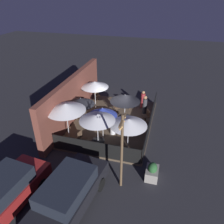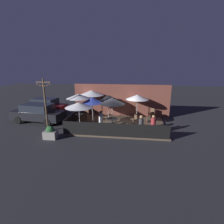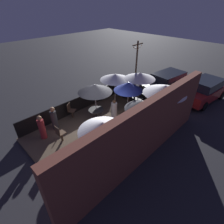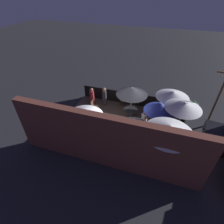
# 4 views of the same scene
# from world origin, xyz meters

# --- Properties ---
(ground_plane) EXTENTS (60.00, 60.00, 0.00)m
(ground_plane) POSITION_xyz_m (0.00, 0.00, 0.00)
(ground_plane) COLOR #26262B
(patio_deck) EXTENTS (7.48, 5.25, 0.12)m
(patio_deck) POSITION_xyz_m (0.00, 0.00, 0.06)
(patio_deck) COLOR brown
(patio_deck) RESTS_ON ground_plane
(building_wall) EXTENTS (9.08, 0.36, 3.10)m
(building_wall) POSITION_xyz_m (0.00, 2.86, 1.55)
(building_wall) COLOR brown
(building_wall) RESTS_ON ground_plane
(fence_front) EXTENTS (7.28, 0.05, 0.95)m
(fence_front) POSITION_xyz_m (0.00, -2.58, 0.59)
(fence_front) COLOR black
(fence_front) RESTS_ON patio_deck
(fence_side_left) EXTENTS (0.05, 5.05, 0.95)m
(fence_side_left) POSITION_xyz_m (-3.70, 0.00, 0.59)
(fence_side_left) COLOR black
(fence_side_left) RESTS_ON patio_deck
(patio_umbrella_0) EXTENTS (1.91, 1.91, 2.35)m
(patio_umbrella_0) POSITION_xyz_m (-0.41, -0.90, 2.24)
(patio_umbrella_0) COLOR #B2B2B7
(patio_umbrella_0) RESTS_ON patio_deck
(patio_umbrella_1) EXTENTS (1.92, 1.92, 2.46)m
(patio_umbrella_1) POSITION_xyz_m (-3.30, -0.05, 2.39)
(patio_umbrella_1) COLOR #B2B2B7
(patio_umbrella_1) RESTS_ON patio_deck
(patio_umbrella_2) EXTENTS (1.72, 1.72, 2.22)m
(patio_umbrella_2) POSITION_xyz_m (-2.16, 0.03, 2.09)
(patio_umbrella_2) COLOR #B2B2B7
(patio_umbrella_2) RESTS_ON patio_deck
(patio_umbrella_3) EXTENTS (2.03, 2.03, 2.20)m
(patio_umbrella_3) POSITION_xyz_m (1.50, 1.80, 2.11)
(patio_umbrella_3) COLOR #B2B2B7
(patio_umbrella_3) RESTS_ON patio_deck
(patio_umbrella_4) EXTENTS (1.77, 1.77, 2.11)m
(patio_umbrella_4) POSITION_xyz_m (-1.11, 1.82, 2.01)
(patio_umbrella_4) COLOR #B2B2B7
(patio_umbrella_4) RESTS_ON patio_deck
(patio_umbrella_5) EXTENTS (2.02, 2.02, 2.11)m
(patio_umbrella_5) POSITION_xyz_m (-2.77, -1.62, 2.04)
(patio_umbrella_5) COLOR #B2B2B7
(patio_umbrella_5) RESTS_ON patio_deck
(patio_umbrella_6) EXTENTS (2.28, 2.28, 2.49)m
(patio_umbrella_6) POSITION_xyz_m (-2.70, 2.04, 2.38)
(patio_umbrella_6) COLOR #B2B2B7
(patio_umbrella_6) RESTS_ON patio_deck
(dining_table_0) EXTENTS (0.90, 0.90, 0.74)m
(dining_table_0) POSITION_xyz_m (-0.41, -0.90, 0.71)
(dining_table_0) COLOR black
(dining_table_0) RESTS_ON patio_deck
(dining_table_1) EXTENTS (0.74, 0.74, 0.76)m
(dining_table_1) POSITION_xyz_m (-3.30, -0.05, 0.71)
(dining_table_1) COLOR black
(dining_table_1) RESTS_ON patio_deck
(patio_chair_0) EXTENTS (0.42, 0.42, 0.96)m
(patio_chair_0) POSITION_xyz_m (2.13, -0.78, 0.65)
(patio_chair_0) COLOR #4C3828
(patio_chair_0) RESTS_ON patio_deck
(patio_chair_1) EXTENTS (0.48, 0.48, 0.96)m
(patio_chair_1) POSITION_xyz_m (-3.03, 1.06, 0.65)
(patio_chair_1) COLOR #4C3828
(patio_chair_1) RESTS_ON patio_deck
(patio_chair_2) EXTENTS (0.55, 0.55, 0.95)m
(patio_chair_2) POSITION_xyz_m (0.48, -2.23, 0.64)
(patio_chair_2) COLOR #4C3828
(patio_chair_2) RESTS_ON patio_deck
(patio_chair_3) EXTENTS (0.57, 0.57, 0.90)m
(patio_chair_3) POSITION_xyz_m (2.86, 2.14, 0.61)
(patio_chair_3) COLOR #4C3828
(patio_chair_3) RESTS_ON patio_deck
(patio_chair_4) EXTENTS (0.55, 0.55, 0.93)m
(patio_chair_4) POSITION_xyz_m (1.30, 0.09, 0.63)
(patio_chair_4) COLOR #4C3828
(patio_chair_4) RESTS_ON patio_deck
(patron_0) EXTENTS (0.43, 0.43, 1.40)m
(patron_0) POSITION_xyz_m (1.77, -1.92, 0.78)
(patron_0) COLOR #333338
(patron_0) RESTS_ON patio_deck
(patron_1) EXTENTS (0.41, 0.41, 1.21)m
(patron_1) POSITION_xyz_m (-1.38, -0.37, 0.66)
(patron_1) COLOR silver
(patron_1) RESTS_ON patio_deck
(patron_2) EXTENTS (0.33, 0.33, 1.38)m
(patron_2) POSITION_xyz_m (2.63, -1.66, 0.76)
(patron_2) COLOR maroon
(patron_2) RESTS_ON patio_deck
(planter_box) EXTENTS (0.87, 0.61, 0.89)m
(planter_box) POSITION_xyz_m (-4.34, -3.19, 0.38)
(planter_box) COLOR gray
(planter_box) RESTS_ON ground_plane
(light_post) EXTENTS (1.10, 0.12, 3.94)m
(light_post) POSITION_xyz_m (-5.24, -1.83, 2.20)
(light_post) COLOR brown
(light_post) RESTS_ON ground_plane
(parked_car_0) EXTENTS (4.71, 2.24, 1.62)m
(parked_car_0) POSITION_xyz_m (-7.04, -0.00, 0.85)
(parked_car_0) COLOR black
(parked_car_0) RESTS_ON ground_plane
(parked_car_1) EXTENTS (4.36, 2.18, 1.62)m
(parked_car_1) POSITION_xyz_m (-7.70, 2.60, 0.84)
(parked_car_1) COLOR maroon
(parked_car_1) RESTS_ON ground_plane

